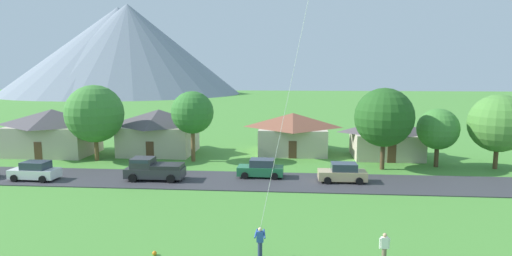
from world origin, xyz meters
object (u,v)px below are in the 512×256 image
at_px(house_left_center, 53,131).
at_px(parked_car_tan_mid_west, 343,173).
at_px(tree_left_of_center, 192,113).
at_px(tree_right_of_center, 498,123).
at_px(tree_center, 95,114).
at_px(parked_car_white_mid_east, 35,171).
at_px(parked_car_green_east_end, 261,169).
at_px(soccer_ball, 154,253).
at_px(pickup_truck_charcoal_west_side, 154,169).
at_px(house_rightmost, 159,131).
at_px(watcher_person, 384,248).
at_px(house_leftmost, 293,132).
at_px(house_right_center, 386,138).
at_px(tree_near_right, 384,117).
at_px(tree_near_left, 438,129).

height_order(house_left_center, parked_car_tan_mid_west, house_left_center).
height_order(tree_left_of_center, tree_right_of_center, tree_left_of_center).
xyz_separation_m(tree_center, parked_car_white_mid_east, (-1.59, -8.72, -4.31)).
height_order(tree_center, parked_car_green_east_end, tree_center).
bearing_deg(soccer_ball, pickup_truck_charcoal_west_side, 108.58).
xyz_separation_m(house_rightmost, tree_left_of_center, (5.08, -4.14, 2.61)).
bearing_deg(house_rightmost, watcher_person, -53.34).
bearing_deg(house_rightmost, parked_car_green_east_end, -39.36).
distance_m(house_leftmost, house_left_center, 28.36).
height_order(house_rightmost, soccer_ball, house_rightmost).
bearing_deg(watcher_person, house_right_center, 77.71).
relative_size(house_leftmost, watcher_person, 5.09).
relative_size(tree_near_right, watcher_person, 4.88).
xyz_separation_m(parked_car_white_mid_east, pickup_truck_charcoal_west_side, (10.62, 0.94, 0.19)).
height_order(house_left_center, pickup_truck_charcoal_west_side, house_left_center).
height_order(house_left_center, tree_near_left, tree_near_left).
bearing_deg(house_right_center, tree_left_of_center, -169.42).
relative_size(house_rightmost, parked_car_white_mid_east, 2.06).
relative_size(tree_right_of_center, pickup_truck_charcoal_west_side, 1.44).
xyz_separation_m(house_right_center, watcher_person, (-5.97, -27.42, -1.40)).
xyz_separation_m(house_left_center, soccer_ball, (20.73, -25.78, -2.66)).
bearing_deg(tree_left_of_center, parked_car_green_east_end, -39.47).
relative_size(house_left_center, tree_near_right, 1.22).
distance_m(tree_right_of_center, tree_near_right, 11.51).
xyz_separation_m(house_left_center, tree_near_right, (37.09, -4.51, 2.46)).
xyz_separation_m(tree_right_of_center, watcher_person, (-15.77, -22.54, -3.75)).
height_order(parked_car_tan_mid_west, watcher_person, parked_car_tan_mid_west).
bearing_deg(tree_right_of_center, pickup_truck_charcoal_west_side, -167.28).
height_order(parked_car_tan_mid_west, parked_car_green_east_end, same).
relative_size(tree_near_left, soccer_ball, 25.10).
relative_size(house_left_center, soccer_ball, 41.44).
bearing_deg(house_right_center, tree_right_of_center, -26.51).
height_order(tree_near_right, parked_car_tan_mid_west, tree_near_right).
distance_m(tree_center, parked_car_tan_mid_west, 27.17).
bearing_deg(pickup_truck_charcoal_west_side, tree_near_left, 16.10).
bearing_deg(house_left_center, house_rightmost, 8.10).
bearing_deg(parked_car_tan_mid_west, house_rightmost, 150.02).
distance_m(house_right_center, watcher_person, 28.10).
relative_size(pickup_truck_charcoal_west_side, watcher_person, 3.11).
bearing_deg(parked_car_tan_mid_west, house_leftmost, 107.97).
bearing_deg(house_leftmost, house_right_center, -10.44).
relative_size(tree_near_left, tree_near_right, 0.74).
bearing_deg(house_left_center, pickup_truck_charcoal_west_side, -34.33).
height_order(house_leftmost, pickup_truck_charcoal_west_side, house_leftmost).
height_order(tree_right_of_center, parked_car_tan_mid_west, tree_right_of_center).
xyz_separation_m(house_leftmost, parked_car_white_mid_east, (-23.09, -15.19, -1.62)).
xyz_separation_m(tree_near_right, soccer_ball, (-16.36, -21.26, -5.12)).
bearing_deg(tree_near_right, house_left_center, 173.07).
bearing_deg(tree_near_right, watcher_person, -101.49).
xyz_separation_m(house_leftmost, tree_center, (-21.51, -6.48, 2.70)).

